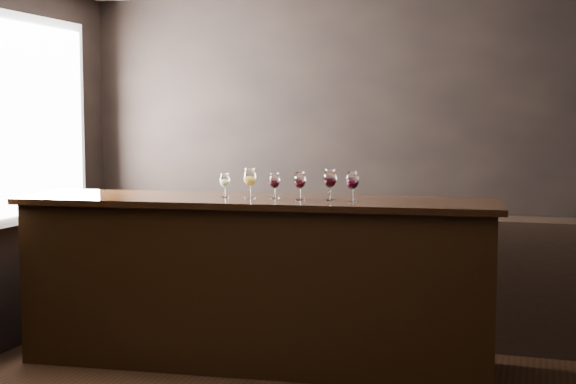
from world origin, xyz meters
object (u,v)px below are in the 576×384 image
(glass_red_a, at_px, (275,181))
(back_bar_shelf, at_px, (431,279))
(glass_red_c, at_px, (330,179))
(bar_counter, at_px, (256,284))
(glass_white, at_px, (225,181))
(glass_red_b, at_px, (300,181))
(glass_red_d, at_px, (352,181))
(glass_amber, at_px, (250,178))

(glass_red_a, bearing_deg, back_bar_shelf, 42.82)
(glass_red_c, bearing_deg, bar_counter, -175.75)
(back_bar_shelf, xyz_separation_m, glass_red_a, (-0.99, -0.92, 0.82))
(bar_counter, xyz_separation_m, glass_white, (-0.24, -0.00, 0.74))
(back_bar_shelf, distance_m, glass_red_a, 1.57)
(bar_counter, bearing_deg, glass_red_a, 7.38)
(glass_white, xyz_separation_m, glass_red_b, (0.56, -0.01, 0.01))
(glass_red_d, bearing_deg, glass_white, 179.25)
(bar_counter, distance_m, glass_red_c, 0.93)
(glass_red_b, bearing_deg, glass_white, 179.17)
(glass_red_a, xyz_separation_m, glass_red_b, (0.20, -0.04, 0.01))
(glass_red_d, bearing_deg, bar_counter, 178.76)
(glass_white, height_order, glass_red_b, glass_red_b)
(glass_red_d, bearing_deg, glass_red_b, 179.37)
(glass_red_c, height_order, glass_red_d, glass_red_c)
(glass_red_c, bearing_deg, glass_white, -176.84)
(glass_red_b, bearing_deg, glass_amber, -177.07)
(glass_red_a, bearing_deg, glass_white, -174.94)
(glass_amber, xyz_separation_m, glass_red_d, (0.73, 0.01, -0.00))
(glass_red_d, bearing_deg, glass_red_a, 175.54)
(glass_red_a, relative_size, glass_red_d, 0.86)
(glass_red_a, distance_m, glass_red_c, 0.40)
(glass_red_b, relative_size, glass_red_d, 0.94)
(glass_white, relative_size, glass_red_b, 0.89)
(glass_amber, bearing_deg, back_bar_shelf, 40.23)
(glass_amber, bearing_deg, glass_red_c, 6.96)
(glass_white, bearing_deg, glass_red_c, 3.16)
(glass_red_a, bearing_deg, glass_red_c, 1.43)
(back_bar_shelf, bearing_deg, glass_red_c, -122.97)
(back_bar_shelf, bearing_deg, bar_counter, -139.79)
(glass_red_a, bearing_deg, bar_counter, -167.23)
(glass_white, distance_m, glass_red_b, 0.56)
(glass_amber, bearing_deg, glass_red_a, 19.77)
(glass_white, distance_m, glass_red_a, 0.37)
(back_bar_shelf, height_order, glass_red_d, glass_red_d)
(glass_red_b, bearing_deg, bar_counter, 178.06)
(glass_white, relative_size, glass_amber, 0.82)
(back_bar_shelf, distance_m, glass_red_d, 1.34)
(glass_white, bearing_deg, glass_red_b, -0.83)
(glass_red_a, xyz_separation_m, glass_red_d, (0.57, -0.04, 0.02))
(back_bar_shelf, distance_m, glass_red_b, 1.49)
(glass_red_b, xyz_separation_m, glass_red_d, (0.37, -0.00, 0.01))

